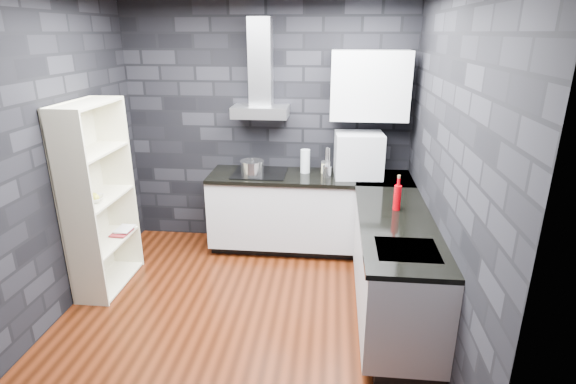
% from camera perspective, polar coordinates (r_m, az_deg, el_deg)
% --- Properties ---
extents(ground, '(3.20, 3.20, 0.00)m').
position_cam_1_polar(ground, '(4.19, -5.59, -14.95)').
color(ground, '#471A0A').
extents(wall_back, '(3.20, 0.05, 2.70)m').
position_cam_1_polar(wall_back, '(5.15, -2.56, 8.21)').
color(wall_back, black).
rests_on(wall_back, ground).
extents(wall_front, '(3.20, 0.05, 2.70)m').
position_cam_1_polar(wall_front, '(2.15, -15.30, -9.45)').
color(wall_front, black).
rests_on(wall_front, ground).
extents(wall_left, '(0.05, 3.20, 2.70)m').
position_cam_1_polar(wall_left, '(4.24, -28.34, 3.34)').
color(wall_left, black).
rests_on(wall_left, ground).
extents(wall_right, '(0.05, 3.20, 2.70)m').
position_cam_1_polar(wall_right, '(3.63, 19.70, 2.13)').
color(wall_right, black).
rests_on(wall_right, ground).
extents(toekick_back, '(2.18, 0.50, 0.10)m').
position_cam_1_polar(toekick_back, '(5.26, 2.64, -6.57)').
color(toekick_back, black).
rests_on(toekick_back, ground).
extents(toekick_right, '(0.50, 1.78, 0.10)m').
position_cam_1_polar(toekick_right, '(4.22, 13.43, -14.36)').
color(toekick_right, black).
rests_on(toekick_right, ground).
extents(counter_back_cab, '(2.20, 0.60, 0.76)m').
position_cam_1_polar(counter_back_cab, '(5.04, 2.69, -2.39)').
color(counter_back_cab, '#B8B8BD').
rests_on(counter_back_cab, ground).
extents(counter_right_cab, '(0.60, 1.80, 0.76)m').
position_cam_1_polar(counter_right_cab, '(3.99, 13.35, -9.22)').
color(counter_right_cab, '#B8B8BD').
rests_on(counter_right_cab, ground).
extents(counter_back_top, '(2.20, 0.62, 0.04)m').
position_cam_1_polar(counter_back_top, '(4.90, 2.75, 1.91)').
color(counter_back_top, black).
rests_on(counter_back_top, counter_back_cab).
extents(counter_right_top, '(0.62, 1.80, 0.04)m').
position_cam_1_polar(counter_right_top, '(3.82, 13.67, -3.95)').
color(counter_right_top, black).
rests_on(counter_right_top, counter_right_cab).
extents(counter_corner_top, '(0.62, 0.62, 0.04)m').
position_cam_1_polar(counter_corner_top, '(4.93, 12.08, 1.62)').
color(counter_corner_top, black).
rests_on(counter_corner_top, counter_right_cab).
extents(hood_body, '(0.60, 0.34, 0.12)m').
position_cam_1_polar(hood_body, '(4.93, -3.52, 10.16)').
color(hood_body, '#B2B3B7').
rests_on(hood_body, wall_back).
extents(hood_chimney, '(0.24, 0.20, 0.90)m').
position_cam_1_polar(hood_chimney, '(4.94, -3.51, 16.13)').
color(hood_chimney, '#B2B3B7').
rests_on(hood_chimney, hood_body).
extents(upper_cabinet, '(0.80, 0.35, 0.70)m').
position_cam_1_polar(upper_cabinet, '(4.84, 10.35, 13.16)').
color(upper_cabinet, silver).
rests_on(upper_cabinet, wall_back).
extents(cooktop, '(0.58, 0.50, 0.01)m').
position_cam_1_polar(cooktop, '(4.96, -3.60, 2.43)').
color(cooktop, black).
rests_on(cooktop, counter_back_top).
extents(sink_rim, '(0.44, 0.40, 0.01)m').
position_cam_1_polar(sink_rim, '(3.36, 14.90, -7.13)').
color(sink_rim, '#B2B3B7').
rests_on(sink_rim, counter_right_top).
extents(pot, '(0.25, 0.25, 0.14)m').
position_cam_1_polar(pot, '(4.86, -4.56, 3.00)').
color(pot, silver).
rests_on(pot, cooktop).
extents(glass_vase, '(0.13, 0.13, 0.26)m').
position_cam_1_polar(glass_vase, '(4.96, 2.20, 3.93)').
color(glass_vase, silver).
rests_on(glass_vase, counter_back_top).
extents(storage_jar, '(0.12, 0.12, 0.12)m').
position_cam_1_polar(storage_jar, '(4.97, 4.78, 3.07)').
color(storage_jar, beige).
rests_on(storage_jar, counter_back_top).
extents(utensil_crock, '(0.11, 0.11, 0.12)m').
position_cam_1_polar(utensil_crock, '(4.85, 4.97, 2.65)').
color(utensil_crock, silver).
rests_on(utensil_crock, counter_back_top).
extents(appliance_garage, '(0.52, 0.42, 0.50)m').
position_cam_1_polar(appliance_garage, '(4.85, 8.94, 4.53)').
color(appliance_garage, '#B4B6BD').
rests_on(appliance_garage, counter_back_top).
extents(red_bottle, '(0.09, 0.09, 0.22)m').
position_cam_1_polar(red_bottle, '(4.02, 13.71, -0.71)').
color(red_bottle, '#A60007').
rests_on(red_bottle, counter_right_top).
extents(bookshelf, '(0.58, 0.87, 1.80)m').
position_cam_1_polar(bookshelf, '(4.56, -22.87, -0.80)').
color(bookshelf, beige).
rests_on(bookshelf, ground).
extents(fruit_bowl, '(0.25, 0.25, 0.05)m').
position_cam_1_polar(fruit_bowl, '(4.45, -23.57, -0.84)').
color(fruit_bowl, silver).
rests_on(fruit_bowl, bookshelf).
extents(book_red, '(0.17, 0.03, 0.22)m').
position_cam_1_polar(book_red, '(4.82, -21.36, -3.68)').
color(book_red, maroon).
rests_on(book_red, bookshelf).
extents(book_second, '(0.16, 0.02, 0.21)m').
position_cam_1_polar(book_second, '(4.84, -20.99, -3.28)').
color(book_second, '#B2B2B2').
rests_on(book_second, bookshelf).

